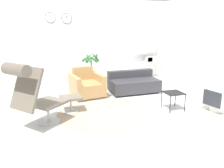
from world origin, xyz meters
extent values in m
plane|color=silver|center=(0.00, 0.00, 0.00)|extent=(12.00, 12.00, 0.00)
cube|color=white|center=(0.00, 2.94, 1.40)|extent=(12.00, 0.06, 2.80)
cylinder|color=black|center=(-0.91, 2.90, 2.17)|extent=(0.32, 0.01, 0.32)
cylinder|color=white|center=(-0.91, 2.89, 2.17)|extent=(0.31, 0.02, 0.31)
cube|color=black|center=(-0.91, 2.88, 2.21)|extent=(0.01, 0.01, 0.09)
cylinder|color=black|center=(-0.39, 2.90, 2.15)|extent=(0.34, 0.01, 0.34)
cylinder|color=white|center=(-0.39, 2.89, 2.15)|extent=(0.32, 0.02, 0.32)
cube|color=black|center=(-0.39, 2.88, 2.20)|extent=(0.01, 0.01, 0.09)
cube|color=white|center=(3.28, 0.00, 1.40)|extent=(0.06, 12.00, 2.80)
cylinder|color=tan|center=(0.02, -0.20, 0.00)|extent=(2.14, 2.14, 0.01)
cylinder|color=#BCBCC1|center=(-1.21, -0.34, 0.01)|extent=(0.62, 0.62, 0.02)
cylinder|color=#BCBCC1|center=(-1.21, -0.34, 0.20)|extent=(0.06, 0.06, 0.36)
cube|color=#6B6051|center=(-1.21, -0.34, 0.42)|extent=(0.84, 0.84, 0.06)
cube|color=#6B6051|center=(-1.55, -0.64, 0.82)|extent=(0.67, 0.69, 0.77)
cylinder|color=#6B6051|center=(-1.67, -0.74, 1.19)|extent=(0.52, 0.55, 0.21)
cylinder|color=#BCBCC1|center=(-0.70, 0.10, 0.01)|extent=(0.36, 0.36, 0.02)
cylinder|color=#BCBCC1|center=(-0.70, 0.10, 0.16)|extent=(0.05, 0.05, 0.28)
cube|color=#6B6051|center=(-0.70, 0.10, 0.33)|extent=(0.49, 0.42, 0.06)
cube|color=silver|center=(-0.12, 1.13, 0.03)|extent=(0.77, 0.82, 0.06)
cube|color=#AD8451|center=(-0.12, 1.13, 0.23)|extent=(0.70, 0.96, 0.35)
cube|color=#AD8451|center=(-0.18, 1.47, 0.60)|extent=(0.60, 0.27, 0.38)
cube|color=#AD8451|center=(0.22, 1.18, 0.34)|extent=(0.25, 0.89, 0.56)
cube|color=#AD8451|center=(-0.47, 1.07, 0.34)|extent=(0.25, 0.89, 0.56)
cube|color=black|center=(1.28, 1.09, 0.03)|extent=(1.28, 0.69, 0.05)
cube|color=#333338|center=(1.28, 1.09, 0.22)|extent=(1.42, 0.81, 0.34)
cube|color=#333338|center=(1.28, 1.39, 0.50)|extent=(1.42, 0.21, 0.22)
cube|color=black|center=(1.59, -0.49, 0.41)|extent=(0.42, 0.42, 0.02)
cylinder|color=black|center=(1.40, -0.68, 0.20)|extent=(0.02, 0.02, 0.41)
cylinder|color=black|center=(1.78, -0.68, 0.20)|extent=(0.02, 0.02, 0.41)
cylinder|color=black|center=(1.40, -0.30, 0.20)|extent=(0.02, 0.02, 0.41)
cylinder|color=black|center=(1.78, -0.30, 0.20)|extent=(0.02, 0.02, 0.41)
cylinder|color=beige|center=(2.53, -0.88, 0.07)|extent=(0.36, 0.36, 0.14)
cube|color=beige|center=(2.53, -0.88, 0.34)|extent=(0.58, 0.60, 0.41)
cube|color=#282D33|center=(2.29, -0.94, 0.34)|extent=(0.11, 0.43, 0.35)
cylinder|color=brown|center=(0.30, 2.45, 0.12)|extent=(0.32, 0.32, 0.25)
cylinder|color=#382819|center=(0.30, 2.45, 0.24)|extent=(0.29, 0.29, 0.02)
cylinder|color=brown|center=(0.30, 2.45, 0.51)|extent=(0.04, 0.04, 0.53)
cone|color=#2D6B33|center=(0.48, 2.44, 0.93)|extent=(0.12, 0.43, 0.39)
cone|color=#2D6B33|center=(0.37, 2.56, 0.88)|extent=(0.34, 0.26, 0.28)
cone|color=#2D6B33|center=(0.22, 2.64, 0.89)|extent=(0.47, 0.26, 0.31)
cone|color=#2D6B33|center=(0.17, 2.48, 0.86)|extent=(0.18, 0.33, 0.25)
cone|color=#2D6B33|center=(0.18, 2.37, 0.93)|extent=(0.27, 0.36, 0.36)
cone|color=#2D6B33|center=(0.28, 2.27, 0.90)|extent=(0.41, 0.14, 0.33)
cone|color=#2D6B33|center=(0.40, 2.32, 0.95)|extent=(0.37, 0.32, 0.40)
cylinder|color=#BCBCC1|center=(1.87, 2.77, 0.85)|extent=(0.03, 0.03, 1.70)
cylinder|color=#BCBCC1|center=(2.90, 2.77, 0.85)|extent=(0.03, 0.03, 1.70)
cube|color=white|center=(2.39, 2.65, 0.62)|extent=(1.09, 0.28, 0.02)
cube|color=white|center=(2.39, 2.65, 1.22)|extent=(1.09, 0.28, 0.02)
cube|color=beige|center=(2.64, 2.64, 0.72)|extent=(0.42, 0.24, 0.18)
cube|color=silver|center=(2.02, 2.64, 1.29)|extent=(0.26, 0.24, 0.11)
cube|color=#B7B2A8|center=(2.50, 2.64, 0.72)|extent=(0.22, 0.24, 0.16)
cube|color=beige|center=(2.65, 2.64, 1.30)|extent=(0.40, 0.24, 0.13)
camera|label=1|loc=(-1.22, -4.66, 1.89)|focal=35.00mm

